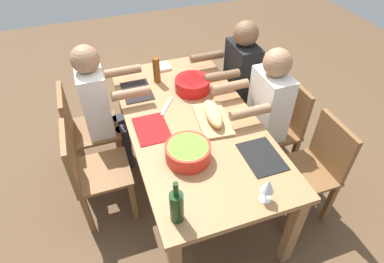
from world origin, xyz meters
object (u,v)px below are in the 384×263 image
at_px(diner_far_right, 101,103).
at_px(serving_bowl_salad, 188,151).
at_px(serving_bowl_greens, 192,84).
at_px(napkin_stack, 162,67).
at_px(chair_far_center, 90,170).
at_px(wine_glass, 268,186).
at_px(bread_loaf, 213,114).
at_px(cutting_board, 213,120).
at_px(chair_near_left, 315,166).
at_px(diner_near_right, 237,76).
at_px(chair_near_right, 252,92).
at_px(diner_near_center, 264,108).
at_px(wine_bottle, 177,206).
at_px(dining_table, 192,129).
at_px(beer_bottle, 157,70).
at_px(chair_near_center, 280,124).
at_px(chair_far_right, 84,128).

xyz_separation_m(diner_far_right, serving_bowl_salad, (-0.86, -0.45, 0.10)).
bearing_deg(serving_bowl_greens, napkin_stack, 18.37).
xyz_separation_m(chair_far_center, wine_glass, (-0.81, -0.94, 0.37)).
bearing_deg(serving_bowl_salad, bread_loaf, -44.16).
bearing_deg(serving_bowl_greens, chair_far_center, 111.71).
bearing_deg(cutting_board, chair_near_left, -124.74).
height_order(diner_near_right, serving_bowl_greens, diner_near_right).
distance_m(chair_near_right, wine_glass, 1.50).
height_order(chair_near_right, chair_far_center, same).
relative_size(diner_far_right, serving_bowl_greens, 4.21).
xyz_separation_m(diner_near_center, diner_far_right, (0.50, 1.20, 0.00)).
height_order(bread_loaf, wine_bottle, wine_bottle).
relative_size(dining_table, diner_near_center, 1.52).
height_order(chair_far_center, diner_near_center, diner_near_center).
xyz_separation_m(diner_near_center, beer_bottle, (0.59, 0.71, 0.15)).
relative_size(diner_near_right, chair_near_center, 1.41).
xyz_separation_m(chair_near_right, cutting_board, (-0.56, 0.64, 0.27)).
xyz_separation_m(serving_bowl_greens, cutting_board, (-0.42, -0.01, -0.05)).
xyz_separation_m(chair_near_center, wine_bottle, (-0.76, 1.13, 0.37)).
relative_size(chair_near_left, serving_bowl_greens, 2.98).
bearing_deg(chair_far_right, wine_glass, -144.18).
height_order(serving_bowl_salad, serving_bowl_greens, serving_bowl_salad).
bearing_deg(diner_far_right, diner_near_center, -112.62).
bearing_deg(chair_near_left, wine_bottle, 102.83).
bearing_deg(chair_far_right, diner_far_right, -90.00).
bearing_deg(chair_near_right, bread_loaf, 130.81).
height_order(chair_near_left, bread_loaf, same).
distance_m(cutting_board, beer_bottle, 0.70).
distance_m(diner_near_right, bread_loaf, 0.73).
xyz_separation_m(chair_near_left, diner_near_right, (1.00, 0.18, 0.21)).
bearing_deg(chair_near_right, diner_near_center, 159.87).
height_order(chair_near_right, napkin_stack, chair_near_right).
bearing_deg(cutting_board, diner_near_center, -83.22).
height_order(dining_table, serving_bowl_salad, serving_bowl_salad).
relative_size(chair_far_center, wine_glass, 5.12).
bearing_deg(wine_glass, dining_table, 11.12).
bearing_deg(chair_near_left, dining_table, 57.45).
bearing_deg(dining_table, chair_far_center, 90.00).
bearing_deg(chair_far_right, cutting_board, -120.97).
bearing_deg(cutting_board, dining_table, 68.82).
bearing_deg(wine_glass, napkin_stack, 6.05).
distance_m(dining_table, diner_far_right, 0.78).
distance_m(chair_far_right, beer_bottle, 0.78).
height_order(diner_near_right, diner_near_center, same).
bearing_deg(chair_near_right, chair_near_left, 180.00).
xyz_separation_m(dining_table, serving_bowl_salad, (-0.36, 0.15, 0.14)).
bearing_deg(diner_near_center, bread_loaf, 96.78).
bearing_deg(chair_far_right, serving_bowl_greens, -98.48).
height_order(chair_near_center, napkin_stack, chair_near_center).
relative_size(serving_bowl_salad, wine_glass, 1.76).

